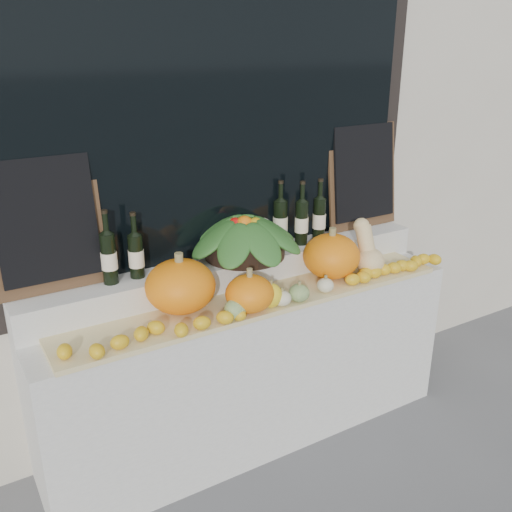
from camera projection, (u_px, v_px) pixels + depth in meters
storefront_facade at (181, 15)px, 3.07m from camera, size 7.00×0.94×4.50m
display_sill at (249, 366)px, 3.15m from camera, size 2.30×0.55×0.88m
rear_tier at (235, 271)px, 3.08m from camera, size 2.30×0.25×0.16m
straw_bedding at (261, 301)px, 2.88m from camera, size 2.10×0.32×0.02m
pumpkin_left at (180, 286)px, 2.71m from camera, size 0.44×0.44×0.26m
pumpkin_right at (331, 256)px, 3.10m from camera, size 0.41×0.41×0.24m
pumpkin_center at (250, 294)px, 2.72m from camera, size 0.25×0.25×0.18m
butternut_squash at (368, 252)px, 3.16m from camera, size 0.16×0.22×0.30m
decorative_gourds at (278, 297)px, 2.78m from camera, size 0.64×0.13×0.14m
lemon_heap at (273, 301)px, 2.78m from camera, size 2.20×0.16×0.06m
produce_bowl at (245, 236)px, 3.02m from camera, size 0.66×0.66×0.23m
wine_bottle_far_left at (109, 257)px, 2.68m from camera, size 0.08×0.08×0.36m
wine_bottle_near_left at (136, 255)px, 2.76m from camera, size 0.08×0.08×0.33m
wine_bottle_tall at (280, 221)px, 3.20m from camera, size 0.08×0.08×0.36m
wine_bottle_near_right at (302, 222)px, 3.19m from camera, size 0.08×0.08×0.36m
wine_bottle_far_right at (319, 218)px, 3.26m from camera, size 0.08×0.08×0.36m
chalkboard_left at (46, 224)px, 2.54m from camera, size 0.50×0.11×0.62m
chalkboard_right at (363, 175)px, 3.42m from camera, size 0.50×0.11×0.62m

